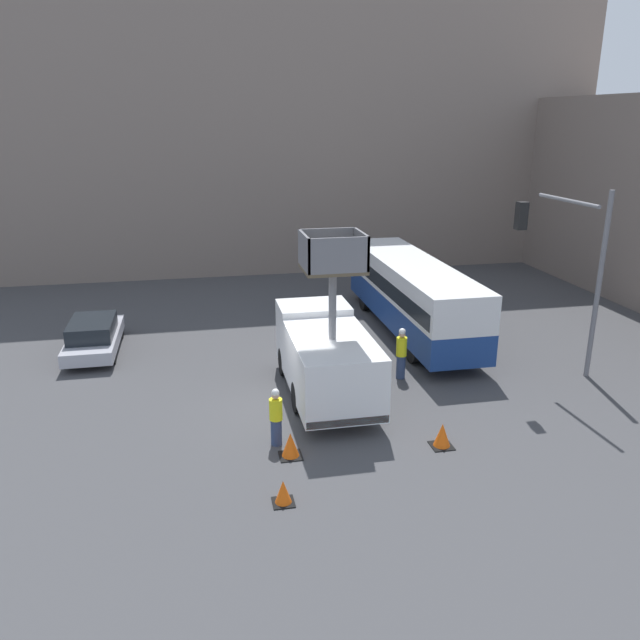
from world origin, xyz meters
TOP-DOWN VIEW (x-y plane):
  - ground_plane at (0.00, 0.00)m, footprint 120.00×120.00m
  - building_backdrop_far at (0.00, 23.17)m, footprint 44.00×10.00m
  - utility_truck at (1.34, 0.61)m, footprint 2.52×6.25m
  - city_bus at (6.38, 6.47)m, footprint 2.53×11.40m
  - traffic_light_pole at (9.96, 0.39)m, footprint 3.53×3.28m
  - road_worker_near_truck at (-0.74, -2.33)m, footprint 0.38×0.38m
  - road_worker_directing at (4.33, 1.58)m, footprint 0.38×0.38m
  - traffic_cone_near_truck at (-0.45, -3.08)m, footprint 0.63×0.63m
  - traffic_cone_mid_road at (3.91, -3.39)m, footprint 0.63×0.63m
  - traffic_cone_far_side at (-0.96, -5.24)m, footprint 0.54×0.54m
  - parked_car_curbside at (-6.91, 6.50)m, footprint 1.88×4.78m

SIDE VIEW (x-z plane):
  - ground_plane at x=0.00m, z-range 0.00..0.00m
  - traffic_cone_far_side at x=-0.96m, z-range -0.02..0.60m
  - traffic_cone_mid_road at x=3.91m, z-range -0.02..0.70m
  - traffic_cone_near_truck at x=-0.45m, z-range -0.02..0.70m
  - parked_car_curbside at x=-6.91m, z-range 0.01..1.43m
  - road_worker_near_truck at x=-0.74m, z-range -0.01..1.75m
  - road_worker_directing at x=4.33m, z-range 0.01..1.92m
  - utility_truck at x=1.34m, z-range -1.34..4.43m
  - city_bus at x=6.38m, z-range 0.30..3.43m
  - traffic_light_pole at x=9.96m, z-range 1.14..7.87m
  - building_backdrop_far at x=0.00m, z-range 0.00..18.09m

